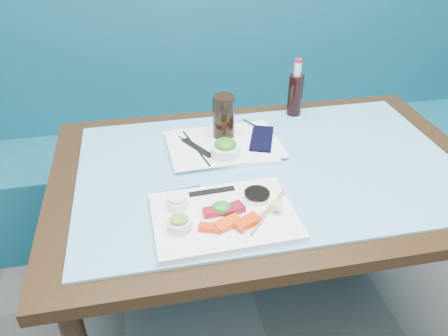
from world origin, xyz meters
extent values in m
cube|color=#105265|center=(0.00, 2.22, 0.23)|extent=(3.00, 0.55, 0.45)
cube|color=#105265|center=(0.00, 2.44, 0.70)|extent=(3.00, 0.12, 0.95)
cube|color=black|center=(0.00, 1.45, 0.73)|extent=(1.40, 0.90, 0.04)
cylinder|color=black|center=(-0.62, 1.82, 0.35)|extent=(0.06, 0.06, 0.71)
cylinder|color=black|center=(0.62, 1.82, 0.35)|extent=(0.06, 0.06, 0.71)
cube|color=#66ACCD|center=(0.00, 1.45, 0.75)|extent=(1.22, 0.76, 0.01)
cube|color=white|center=(-0.20, 1.22, 0.77)|extent=(0.39, 0.29, 0.02)
cube|color=#FF2A0A|center=(-0.25, 1.16, 0.78)|extent=(0.06, 0.05, 0.01)
cube|color=#EC4809|center=(-0.20, 1.17, 0.79)|extent=(0.08, 0.06, 0.02)
cube|color=red|center=(-0.15, 1.16, 0.79)|extent=(0.08, 0.07, 0.02)
cube|color=maroon|center=(-0.23, 1.22, 0.79)|extent=(0.06, 0.04, 0.02)
cube|color=maroon|center=(-0.17, 1.22, 0.79)|extent=(0.07, 0.05, 0.02)
ellipsoid|color=#257D1C|center=(-0.20, 1.23, 0.79)|extent=(0.07, 0.07, 0.03)
cylinder|color=silver|center=(-0.32, 1.18, 0.79)|extent=(0.08, 0.08, 0.03)
cylinder|color=olive|center=(-0.32, 1.18, 0.81)|extent=(0.05, 0.05, 0.01)
cylinder|color=white|center=(-0.32, 1.27, 0.79)|extent=(0.08, 0.08, 0.02)
cylinder|color=#F7E7CB|center=(-0.32, 1.27, 0.81)|extent=(0.07, 0.07, 0.01)
cylinder|color=white|center=(-0.09, 1.27, 0.78)|extent=(0.08, 0.08, 0.01)
cylinder|color=black|center=(-0.09, 1.27, 0.80)|extent=(0.08, 0.08, 0.01)
cone|color=#F7D975|center=(-0.05, 1.19, 0.80)|extent=(0.05, 0.05, 0.04)
cube|color=black|center=(-0.21, 1.32, 0.78)|extent=(0.14, 0.03, 0.00)
cylinder|color=tan|center=(-0.09, 1.20, 0.78)|extent=(0.16, 0.15, 0.01)
cylinder|color=#A87C4F|center=(-0.08, 1.20, 0.78)|extent=(0.15, 0.17, 0.01)
cube|color=white|center=(-0.12, 1.59, 0.76)|extent=(0.36, 0.28, 0.01)
cube|color=white|center=(-0.12, 1.59, 0.77)|extent=(0.39, 0.29, 0.00)
cylinder|color=white|center=(-0.13, 1.52, 0.79)|extent=(0.10, 0.10, 0.04)
ellipsoid|color=#2B771B|center=(-0.13, 1.52, 0.82)|extent=(0.09, 0.09, 0.04)
cylinder|color=black|center=(-0.11, 1.65, 0.85)|extent=(0.09, 0.09, 0.15)
cube|color=black|center=(0.01, 1.59, 0.78)|extent=(0.13, 0.18, 0.01)
cylinder|color=silver|center=(0.01, 1.70, 0.78)|extent=(0.06, 0.09, 0.01)
cylinder|color=black|center=(-0.22, 1.58, 0.77)|extent=(0.06, 0.24, 0.01)
cylinder|color=black|center=(-0.21, 1.58, 0.77)|extent=(0.12, 0.18, 0.01)
cube|color=black|center=(-0.22, 1.58, 0.77)|extent=(0.10, 0.15, 0.00)
cylinder|color=black|center=(0.20, 1.79, 0.84)|extent=(0.07, 0.07, 0.16)
cylinder|color=silver|center=(0.20, 1.79, 0.94)|extent=(0.03, 0.03, 0.05)
cylinder|color=red|center=(0.20, 1.79, 0.98)|extent=(0.03, 0.03, 0.01)
cube|color=navy|center=(-0.30, 1.31, 0.76)|extent=(0.15, 0.15, 0.01)
camera|label=1|loc=(-0.38, 0.32, 1.54)|focal=35.00mm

